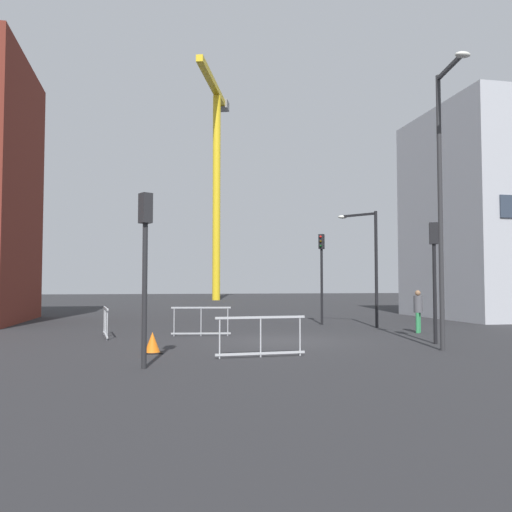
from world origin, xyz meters
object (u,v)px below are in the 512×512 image
at_px(construction_crane, 216,162).
at_px(streetlamp_tall, 443,186).
at_px(traffic_light_crosswalk, 434,262).
at_px(traffic_light_island, 322,264).
at_px(pedestrian_walking, 418,308).
at_px(traffic_light_verge, 145,250).
at_px(streetlamp_short, 370,255).
at_px(traffic_cone_striped, 152,343).

relative_size(construction_crane, streetlamp_tall, 3.04).
distance_m(construction_crane, traffic_light_crosswalk, 46.86).
relative_size(traffic_light_island, pedestrian_walking, 2.55).
bearing_deg(streetlamp_tall, construction_crane, 91.12).
xyz_separation_m(streetlamp_tall, traffic_light_crosswalk, (0.73, 1.81, -2.13)).
height_order(streetlamp_tall, traffic_light_verge, streetlamp_tall).
bearing_deg(traffic_light_crosswalk, streetlamp_short, 85.04).
relative_size(streetlamp_short, traffic_cone_striped, 8.74).
relative_size(streetlamp_short, traffic_light_crosswalk, 1.31).
bearing_deg(construction_crane, traffic_light_verge, -98.91).
bearing_deg(traffic_cone_striped, streetlamp_tall, -8.90).
relative_size(streetlamp_short, traffic_light_island, 1.20).
bearing_deg(pedestrian_walking, traffic_light_island, 117.16).
height_order(construction_crane, traffic_light_verge, construction_crane).
bearing_deg(traffic_light_verge, streetlamp_short, 44.88).
height_order(streetlamp_short, traffic_light_crosswalk, streetlamp_short).
height_order(streetlamp_tall, traffic_light_crosswalk, streetlamp_tall).
relative_size(traffic_light_crosswalk, traffic_cone_striped, 6.66).
relative_size(traffic_light_island, traffic_light_crosswalk, 1.09).
xyz_separation_m(streetlamp_short, traffic_light_crosswalk, (-0.56, -6.49, -0.56)).
xyz_separation_m(streetlamp_short, traffic_light_verge, (-9.75, -9.71, -0.48)).
xyz_separation_m(traffic_light_island, traffic_light_crosswalk, (1.07, -8.33, -0.21)).
distance_m(traffic_light_island, traffic_light_crosswalk, 8.41).
bearing_deg(traffic_light_crosswalk, traffic_light_verge, -160.71).
distance_m(traffic_light_island, traffic_cone_striped, 12.15).
bearing_deg(traffic_cone_striped, traffic_light_island, 48.26).
bearing_deg(traffic_light_crosswalk, traffic_cone_striped, -176.67).
height_order(traffic_light_verge, traffic_cone_striped, traffic_light_verge).
xyz_separation_m(construction_crane, streetlamp_short, (2.20, -38.41, -12.75)).
distance_m(construction_crane, streetlamp_tall, 48.04).
bearing_deg(traffic_light_crosswalk, pedestrian_walking, 69.74).
xyz_separation_m(construction_crane, streetlamp_tall, (0.91, -46.72, -11.18)).
xyz_separation_m(traffic_light_island, pedestrian_walking, (2.41, -4.71, -1.88)).
relative_size(pedestrian_walking, traffic_cone_striped, 2.84).
xyz_separation_m(streetlamp_tall, streetlamp_short, (1.29, 8.31, -1.57)).
height_order(construction_crane, streetlamp_tall, construction_crane).
bearing_deg(construction_crane, traffic_light_crosswalk, -87.91).
bearing_deg(traffic_cone_striped, pedestrian_walking, 21.92).
bearing_deg(traffic_cone_striped, traffic_light_verge, -94.38).
bearing_deg(pedestrian_walking, traffic_cone_striped, -158.08).
distance_m(construction_crane, traffic_cone_striped, 48.61).
height_order(construction_crane, traffic_light_island, construction_crane).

